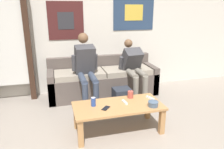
{
  "coord_description": "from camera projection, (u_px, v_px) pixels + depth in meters",
  "views": [
    {
      "loc": [
        -0.91,
        -1.61,
        1.7
      ],
      "look_at": [
        -0.03,
        1.56,
        0.68
      ],
      "focal_mm": 35.0,
      "sensor_mm": 36.0,
      "label": 1
    }
  ],
  "objects": [
    {
      "name": "ceramic_bowl",
      "position": [
        153.0,
        104.0,
        2.98
      ],
      "size": [
        0.15,
        0.15,
        0.08
      ],
      "color": "#475B75",
      "rests_on": "coffee_table"
    },
    {
      "name": "person_seated_teen",
      "position": [
        133.0,
        67.0,
        4.12
      ],
      "size": [
        0.47,
        0.96,
        1.1
      ],
      "color": "gray",
      "rests_on": "ground_plane"
    },
    {
      "name": "cell_phone",
      "position": [
        106.0,
        108.0,
        2.92
      ],
      "size": [
        0.14,
        0.15,
        0.01
      ],
      "color": "black",
      "rests_on": "coffee_table"
    },
    {
      "name": "coffee_table",
      "position": [
        118.0,
        109.0,
        3.05
      ],
      "size": [
        1.24,
        0.58,
        0.4
      ],
      "color": "#B27F4C",
      "rests_on": "ground_plane"
    },
    {
      "name": "door_frame",
      "position": [
        0.0,
        37.0,
        3.79
      ],
      "size": [
        1.0,
        0.1,
        2.15
      ],
      "color": "#382319",
      "rests_on": "ground_plane"
    },
    {
      "name": "wall_back",
      "position": [
        97.0,
        29.0,
        4.42
      ],
      "size": [
        10.0,
        0.07,
        2.55
      ],
      "color": "silver",
      "rests_on": "ground_plane"
    },
    {
      "name": "game_controller_near_right",
      "position": [
        150.0,
        98.0,
        3.23
      ],
      "size": [
        0.08,
        0.15,
        0.03
      ],
      "color": "white",
      "rests_on": "coffee_table"
    },
    {
      "name": "pillar_candle",
      "position": [
        130.0,
        95.0,
        3.26
      ],
      "size": [
        0.08,
        0.08,
        0.12
      ],
      "color": "#B24C42",
      "rests_on": "coffee_table"
    },
    {
      "name": "backpack",
      "position": [
        122.0,
        99.0,
        3.77
      ],
      "size": [
        0.3,
        0.31,
        0.37
      ],
      "color": "#282D38",
      "rests_on": "ground_plane"
    },
    {
      "name": "couch",
      "position": [
        103.0,
        81.0,
        4.39
      ],
      "size": [
        2.13,
        0.7,
        0.75
      ],
      "color": "#564C47",
      "rests_on": "ground_plane"
    },
    {
      "name": "drink_can_blue",
      "position": [
        93.0,
        102.0,
        2.98
      ],
      "size": [
        0.07,
        0.07,
        0.12
      ],
      "color": "#28479E",
      "rests_on": "coffee_table"
    },
    {
      "name": "person_seated_adult",
      "position": [
        86.0,
        67.0,
        3.83
      ],
      "size": [
        0.47,
        0.92,
        1.27
      ],
      "color": "#384256",
      "rests_on": "ground_plane"
    },
    {
      "name": "game_controller_near_left",
      "position": [
        125.0,
        102.0,
        3.09
      ],
      "size": [
        0.05,
        0.15,
        0.03
      ],
      "color": "white",
      "rests_on": "coffee_table"
    }
  ]
}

